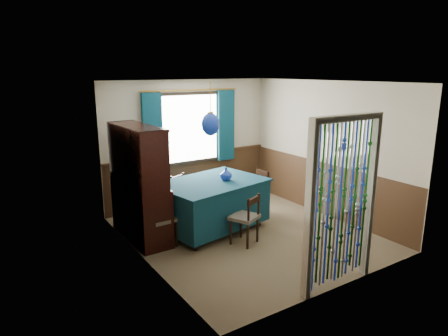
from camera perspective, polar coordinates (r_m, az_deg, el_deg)
floor at (r=6.81m, az=3.27°, el=-9.35°), size 4.00×4.00×0.00m
ceiling at (r=6.26m, az=3.59°, el=12.17°), size 4.00×4.00×0.00m
wall_back at (r=8.09m, az=-5.01°, el=3.61°), size 3.60×0.00×3.60m
wall_front at (r=5.01m, az=17.10°, el=-3.37°), size 3.60×0.00×3.60m
wall_left at (r=5.58m, az=-11.67°, el=-1.30°), size 0.00×4.00×4.00m
wall_right at (r=7.61m, az=14.43°, el=2.58°), size 0.00×4.00×4.00m
wainscot_back at (r=8.24m, az=-4.85°, el=-1.54°), size 3.60×0.00×3.60m
wainscot_front at (r=5.28m, az=16.39°, el=-11.13°), size 3.60×0.00×3.60m
wainscot_left at (r=5.82m, az=-11.17°, el=-8.43°), size 0.00×4.00×4.00m
wainscot_right at (r=7.77m, az=14.02°, el=-2.86°), size 0.00×4.00×4.00m
window at (r=8.00m, az=-4.88°, el=5.67°), size 1.32×0.12×1.42m
doorway at (r=5.11m, az=16.43°, el=-5.35°), size 1.16×0.12×2.18m
dining_table at (r=6.81m, az=-1.86°, el=-4.91°), size 1.97×1.53×0.86m
chair_near at (r=6.29m, az=3.14°, el=-7.09°), size 0.52×0.51×0.81m
chair_far at (r=7.38m, az=-5.82°, el=-3.92°), size 0.52×0.51×0.82m
chair_left at (r=6.27m, az=-9.11°, el=-7.21°), size 0.41×0.43×0.84m
chair_right at (r=7.48m, az=4.51°, el=-3.36°), size 0.45×0.47×0.89m
sideboard at (r=6.60m, az=-11.96°, el=-4.54°), size 0.51×1.42×1.85m
pendant_lamp at (r=6.51m, az=-1.95°, el=6.29°), size 0.30×0.30×0.86m
vase_table at (r=6.75m, az=0.29°, el=-0.93°), size 0.24×0.24×0.20m
bowl_shelf at (r=6.25m, az=-11.02°, el=0.73°), size 0.23×0.23×0.06m
vase_sideboard at (r=6.79m, az=-12.59°, el=-0.63°), size 0.20×0.20×0.20m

